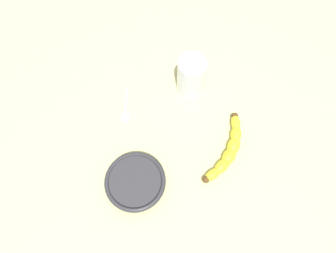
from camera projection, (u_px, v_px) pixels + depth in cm
name	position (u px, v px, depth cm)	size (l,w,h in cm)	color
wooden_tabletop	(179.00, 147.00, 83.74)	(120.00, 120.00, 3.00)	#C4C186
banana	(228.00, 150.00, 80.21)	(12.77, 18.25, 3.20)	yellow
smoothie_glass	(191.00, 76.00, 84.31)	(7.52, 7.52, 11.46)	silver
ceramic_bowl	(135.00, 182.00, 76.22)	(14.92, 14.92, 3.65)	#2D2D33
teaspoon	(126.00, 115.00, 85.47)	(2.77, 11.29, 0.80)	silver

